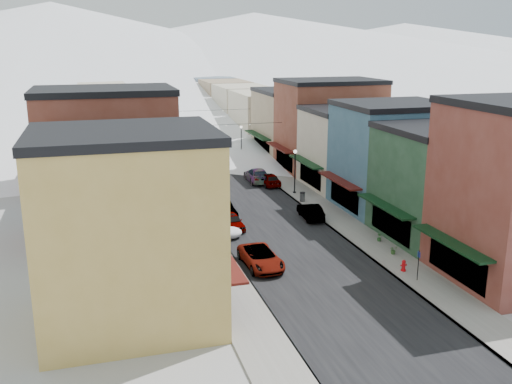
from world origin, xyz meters
TOP-DOWN VIEW (x-y plane):
  - ground at (0.00, 0.00)m, footprint 600.00×600.00m
  - road at (0.00, 60.00)m, footprint 10.00×160.00m
  - sidewalk_left at (-6.60, 60.00)m, footprint 3.20×160.00m
  - sidewalk_right at (6.60, 60.00)m, footprint 3.20×160.00m
  - curb_left at (-5.05, 60.00)m, footprint 0.10×160.00m
  - curb_right at (5.05, 60.00)m, footprint 0.10×160.00m
  - bldg_l_yellow at (-13.19, 4.00)m, footprint 11.30×8.70m
  - bldg_l_cream at (-13.19, 12.50)m, footprint 11.30×8.20m
  - bldg_l_brick_near at (-13.69, 20.50)m, footprint 12.30×8.20m
  - bldg_l_grayblue at (-13.19, 29.00)m, footprint 11.30×9.20m
  - bldg_l_brick_far at (-14.19, 38.00)m, footprint 13.30×9.20m
  - bldg_l_tan at (-13.19, 48.00)m, footprint 11.30×11.20m
  - bldg_r_green at (13.19, 12.00)m, footprint 11.30×9.20m
  - bldg_r_blue at (13.19, 21.00)m, footprint 11.30×9.20m
  - bldg_r_cream at (13.69, 30.00)m, footprint 12.30×9.20m
  - bldg_r_brick_far at (14.19, 39.00)m, footprint 13.30×9.20m
  - bldg_r_tan at (13.19, 49.00)m, footprint 11.30×11.20m
  - distant_blocks at (0.00, 83.00)m, footprint 34.00×55.00m
  - mountain_ridge at (-19.47, 277.18)m, footprint 670.00×340.00m
  - overhead_cables at (0.00, 47.50)m, footprint 16.40×15.04m
  - car_white_suv at (-3.51, 9.93)m, footprint 2.60×5.29m
  - car_silver_sedan at (-3.50, 19.09)m, footprint 1.92×4.16m
  - car_dark_hatch at (-3.50, 22.65)m, footprint 2.15×4.78m
  - car_silver_wagon at (-4.13, 45.89)m, footprint 2.66×5.52m
  - car_green_sedan at (4.30, 19.87)m, footprint 1.82×4.44m
  - car_gray_suv at (4.30, 32.99)m, footprint 1.96×4.47m
  - car_black_sedan at (3.50, 35.05)m, footprint 2.53×5.73m
  - car_lane_silver at (-1.32, 54.61)m, footprint 1.84×4.16m
  - car_lane_white at (0.60, 71.07)m, footprint 2.51×4.89m
  - fire_hydrant at (6.02, 5.99)m, footprint 0.49×0.37m
  - parking_sign at (6.09, 4.27)m, footprint 0.06×0.30m
  - trash_can at (5.48, 25.16)m, footprint 0.56×0.56m
  - streetlamp_near at (5.87, 28.63)m, footprint 0.39×0.39m
  - streetlamp_far at (5.25, 49.05)m, footprint 0.37×0.37m
  - planter_near at (7.00, 9.20)m, footprint 0.65×0.59m
  - planter_far at (7.33, 12.14)m, footprint 0.48×0.48m
  - snow_pile_near at (-4.88, 16.77)m, footprint 2.51×2.74m
  - snow_pile_mid at (-4.28, 16.80)m, footprint 2.23×2.57m
  - snow_pile_far at (-4.83, 30.92)m, footprint 2.50×2.74m

SIDE VIEW (x-z plane):
  - ground at x=0.00m, z-range 0.00..0.00m
  - road at x=0.00m, z-range 0.00..0.01m
  - sidewalk_left at x=-6.60m, z-range 0.00..0.15m
  - sidewalk_right at x=6.60m, z-range 0.00..0.15m
  - curb_left at x=-5.05m, z-range 0.00..0.15m
  - curb_right at x=5.05m, z-range 0.00..0.15m
  - snow_pile_mid at x=-4.28m, z-range -0.02..0.92m
  - planter_far at x=7.33m, z-range 0.15..0.78m
  - planter_near at x=7.00m, z-range 0.15..0.80m
  - snow_pile_far at x=-4.83m, z-range -0.02..1.03m
  - snow_pile_near at x=-4.88m, z-range -0.02..1.04m
  - fire_hydrant at x=6.02m, z-range 0.11..0.95m
  - trash_can at x=5.48m, z-range 0.16..1.11m
  - car_lane_white at x=0.60m, z-range 0.00..1.32m
  - car_silver_sedan at x=-3.50m, z-range 0.00..1.38m
  - car_lane_silver at x=-1.32m, z-range 0.00..1.39m
  - car_green_sedan at x=4.30m, z-range 0.00..1.43m
  - car_white_suv at x=-3.51m, z-range 0.00..1.45m
  - car_gray_suv at x=4.30m, z-range 0.00..1.50m
  - car_dark_hatch at x=-3.50m, z-range 0.00..1.52m
  - car_silver_wagon at x=-4.13m, z-range 0.00..1.55m
  - car_black_sedan at x=3.50m, z-range 0.00..1.63m
  - parking_sign at x=6.09m, z-range 0.33..2.51m
  - streetlamp_far at x=5.25m, z-range 0.73..5.19m
  - streetlamp_near at x=5.87m, z-range 0.77..5.50m
  - distant_blocks at x=0.00m, z-range 0.00..8.00m
  - bldg_r_cream at x=13.69m, z-range 0.01..9.01m
  - bldg_l_grayblue at x=-13.19m, z-range 0.01..9.01m
  - bldg_r_tan at x=13.19m, z-range 0.01..9.51m
  - bldg_r_green at x=13.19m, z-range 0.01..9.51m
  - bldg_l_cream at x=-13.19m, z-range 0.01..9.51m
  - bldg_l_tan at x=-13.19m, z-range 0.01..10.01m
  - bldg_r_blue at x=13.19m, z-range 0.01..10.51m
  - bldg_l_brick_far at x=-14.19m, z-range 0.01..11.01m
  - bldg_r_brick_far at x=14.19m, z-range 0.01..11.51m
  - bldg_l_yellow at x=-13.19m, z-range 0.01..11.51m
  - overhead_cables at x=0.00m, z-range 6.18..6.22m
  - bldg_l_brick_near at x=-13.69m, z-range 0.01..12.51m
  - mountain_ridge at x=-19.47m, z-range -2.64..31.36m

